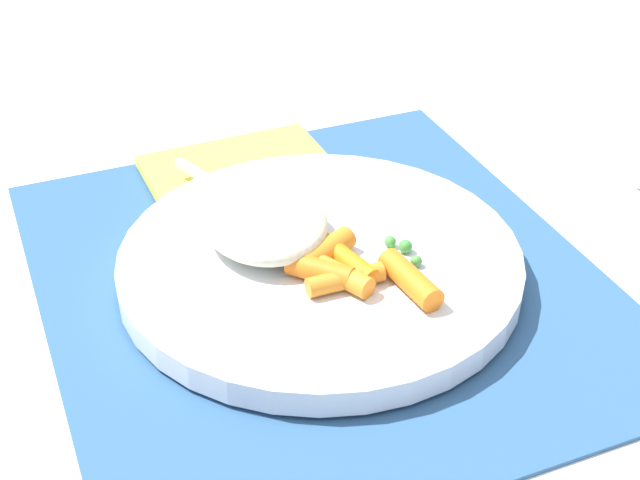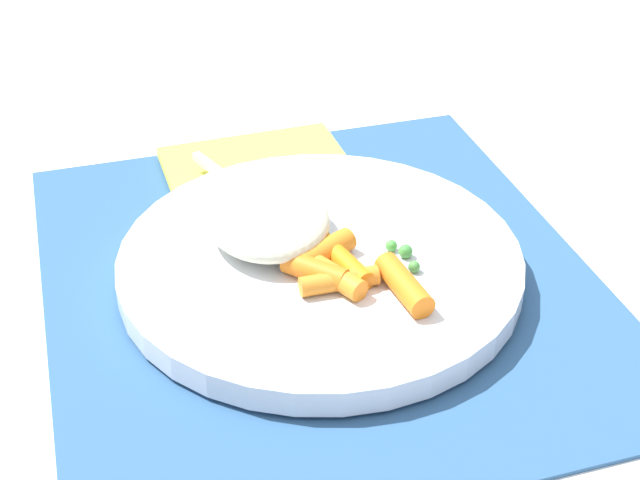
{
  "view_description": "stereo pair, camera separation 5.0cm",
  "coord_description": "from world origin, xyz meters",
  "px_view_note": "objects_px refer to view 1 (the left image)",
  "views": [
    {
      "loc": [
        0.46,
        -0.19,
        0.37
      ],
      "look_at": [
        0.0,
        0.0,
        0.03
      ],
      "focal_mm": 51.94,
      "sensor_mm": 36.0,
      "label": 1
    },
    {
      "loc": [
        0.48,
        -0.14,
        0.37
      ],
      "look_at": [
        0.0,
        0.0,
        0.03
      ],
      "focal_mm": 51.94,
      "sensor_mm": 36.0,
      "label": 2
    }
  ],
  "objects_px": {
    "plate": "(320,263)",
    "carrot_portion": "(352,269)",
    "fork": "(281,225)",
    "rice_mound": "(264,220)",
    "napkin": "(238,168)"
  },
  "relations": [
    {
      "from": "rice_mound",
      "to": "carrot_portion",
      "type": "xyz_separation_m",
      "value": [
        0.06,
        0.04,
        -0.01
      ]
    },
    {
      "from": "plate",
      "to": "carrot_portion",
      "type": "xyz_separation_m",
      "value": [
        0.03,
        0.01,
        0.02
      ]
    },
    {
      "from": "napkin",
      "to": "rice_mound",
      "type": "bearing_deg",
      "value": -9.41
    },
    {
      "from": "plate",
      "to": "rice_mound",
      "type": "xyz_separation_m",
      "value": [
        -0.03,
        -0.03,
        0.02
      ]
    },
    {
      "from": "fork",
      "to": "rice_mound",
      "type": "bearing_deg",
      "value": -61.48
    },
    {
      "from": "plate",
      "to": "napkin",
      "type": "height_order",
      "value": "plate"
    },
    {
      "from": "carrot_portion",
      "to": "fork",
      "type": "height_order",
      "value": "carrot_portion"
    },
    {
      "from": "carrot_portion",
      "to": "napkin",
      "type": "xyz_separation_m",
      "value": [
        -0.18,
        -0.02,
        -0.02
      ]
    },
    {
      "from": "plate",
      "to": "fork",
      "type": "xyz_separation_m",
      "value": [
        -0.04,
        -0.01,
        0.01
      ]
    },
    {
      "from": "fork",
      "to": "napkin",
      "type": "xyz_separation_m",
      "value": [
        -0.11,
        0.01,
        -0.02
      ]
    },
    {
      "from": "fork",
      "to": "napkin",
      "type": "bearing_deg",
      "value": 177.31
    },
    {
      "from": "plate",
      "to": "rice_mound",
      "type": "relative_size",
      "value": 2.65
    },
    {
      "from": "plate",
      "to": "carrot_portion",
      "type": "relative_size",
      "value": 2.93
    },
    {
      "from": "carrot_portion",
      "to": "fork",
      "type": "xyz_separation_m",
      "value": [
        -0.07,
        -0.02,
        -0.0
      ]
    },
    {
      "from": "rice_mound",
      "to": "fork",
      "type": "distance_m",
      "value": 0.02
    }
  ]
}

